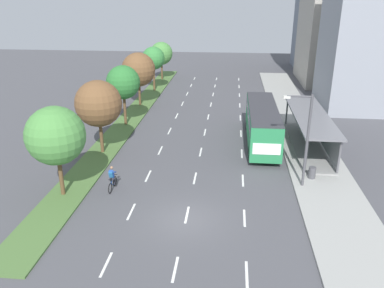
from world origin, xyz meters
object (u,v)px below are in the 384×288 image
Objects in this scene: bus at (262,121)px; cyclist at (112,179)px; bus_shelter at (313,127)px; median_tree_third at (123,83)px; trash_bin at (312,173)px; median_tree_nearest at (56,136)px; median_tree_farthest at (161,53)px; median_tree_second at (98,104)px; streetlight at (305,135)px; median_tree_fourth at (138,70)px; median_tree_fifth at (153,58)px.

bus reaches higher than cyclist.
bus_shelter is 2.06× the size of median_tree_third.
bus_shelter reaches higher than trash_bin.
median_tree_nearest is 1.07× the size of median_tree_farthest.
median_tree_second is at bearing -90.06° from median_tree_third.
trash_bin is (16.70, -10.82, -3.86)m from median_tree_third.
bus is 1.87× the size of median_tree_nearest.
streetlight reaches higher than median_tree_second.
median_tree_fourth is at bearing 89.83° from median_tree_nearest.
bus is 14.18m from median_tree_third.
streetlight reaches higher than trash_bin.
streetlight is (15.67, -4.59, -0.43)m from median_tree_second.
bus_shelter is at bearing -7.94° from bus.
median_tree_farthest is at bearing 123.99° from bus_shelter.
median_tree_farthest reaches higher than cyclist.
bus_shelter is 26.24m from median_tree_fifth.
median_tree_fifth is (-2.69, 28.70, 3.68)m from cyclist.
median_tree_third is 7.47m from median_tree_fourth.
median_tree_third is at bearing -89.51° from median_tree_farthest.
bus_shelter is at bearing -56.01° from median_tree_farthest.
cyclist is 21.73m from median_tree_fourth.
bus_shelter is at bearing 10.27° from median_tree_second.
median_tree_fifth is at bearing 132.73° from bus_shelter.
streetlight is (12.91, 1.71, 3.10)m from cyclist.
median_tree_second is (-2.76, 6.30, 3.53)m from cyclist.
trash_bin is (3.20, -7.17, -1.49)m from bus.
cyclist is 2.14× the size of trash_bin.
median_tree_nearest is 29.88m from median_tree_fifth.
bus is 23.06m from median_tree_fifth.
median_tree_farthest is 37.94m from streetlight.
cyclist is 14.50m from median_tree_third.
bus_shelter is 1.91× the size of streetlight.
median_tree_fifth is at bearing 89.77° from median_tree_third.
median_tree_third is at bearing 142.42° from streetlight.
streetlight reaches higher than median_tree_nearest.
median_tree_nearest reaches higher than bus_shelter.
median_tree_third is 14.94m from median_tree_fifth.
median_tree_farthest is (-0.18, 29.87, -0.27)m from median_tree_second.
bus_shelter is 21.13m from median_tree_nearest.
median_tree_third is (0.29, 14.94, 0.17)m from median_tree_nearest.
streetlight is (15.61, -26.99, -0.58)m from median_tree_fifth.
streetlight is (15.96, 2.88, -0.38)m from median_tree_nearest.
bus is 1.85× the size of median_tree_second.
median_tree_second is 22.41m from median_tree_fifth.
cyclist is (-10.74, -10.11, -1.28)m from bus.
median_tree_fifth is 0.91× the size of streetlight.
median_tree_farthest is at bearing 89.84° from median_tree_nearest.
streetlight reaches higher than bus_shelter.
bus_shelter is at bearing -33.05° from median_tree_fourth.
median_tree_fourth is at bearing 146.95° from bus_shelter.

